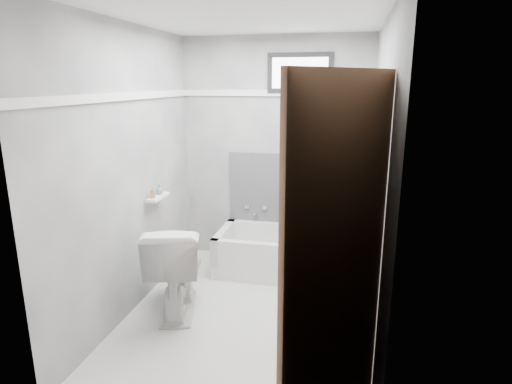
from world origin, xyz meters
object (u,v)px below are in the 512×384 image
(office_chair, at_px, (334,213))
(bathtub, at_px, (290,253))
(toilet, at_px, (176,267))
(door, at_px, (387,288))
(soap_bottle_a, at_px, (153,192))
(soap_bottle_b, at_px, (159,189))

(office_chair, bearing_deg, bathtub, -164.64)
(toilet, height_order, door, door)
(toilet, distance_m, soap_bottle_a, 0.72)
(office_chair, height_order, door, door)
(toilet, distance_m, soap_bottle_b, 0.78)
(soap_bottle_b, bearing_deg, bathtub, 23.80)
(bathtub, height_order, soap_bottle_a, soap_bottle_a)
(office_chair, height_order, soap_bottle_a, office_chair)
(bathtub, bearing_deg, door, -71.25)
(soap_bottle_b, bearing_deg, door, -41.42)
(bathtub, xyz_separation_m, office_chair, (0.44, 0.04, 0.45))
(soap_bottle_a, bearing_deg, office_chair, 23.32)
(toilet, relative_size, soap_bottle_a, 8.61)
(office_chair, xyz_separation_m, toilet, (-1.29, -0.99, -0.27))
(office_chair, bearing_deg, toilet, -131.70)
(toilet, relative_size, soap_bottle_b, 8.82)
(office_chair, relative_size, soap_bottle_a, 11.52)
(toilet, height_order, soap_bottle_a, soap_bottle_a)
(office_chair, distance_m, door, 2.29)
(door, bearing_deg, soap_bottle_b, 138.58)
(office_chair, bearing_deg, soap_bottle_a, -146.09)
(office_chair, relative_size, door, 0.54)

